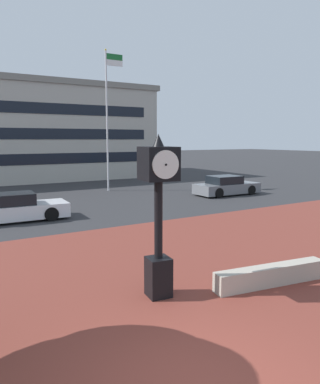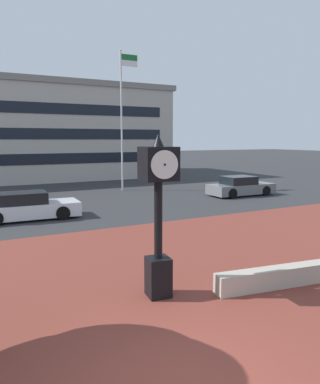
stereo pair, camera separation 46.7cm
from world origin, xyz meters
name	(u,v)px [view 2 (the right image)]	position (x,y,z in m)	size (l,w,h in m)	color
plaza_brick_paving	(113,308)	(0.00, 3.04, 0.00)	(44.00, 14.09, 0.01)	brown
planter_wall	(274,278)	(3.99, 2.26, 0.25)	(3.20, 0.40, 0.50)	#ADA393
street_clock	(158,205)	(1.19, 3.15, 2.19)	(0.84, 0.89, 3.81)	black
car_street_near	(27,207)	(-0.28, 13.50, 0.57)	(4.65, 1.97, 1.28)	silver
car_street_mid	(240,187)	(13.34, 14.73, 0.57)	(4.47, 1.98, 1.28)	slate
flagpole_primary	(123,113)	(7.45, 20.65, 5.55)	(1.34, 0.14, 9.85)	silver
civic_building	(5,132)	(0.85, 33.65, 4.39)	(29.56, 13.01, 8.76)	#B2ADA3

